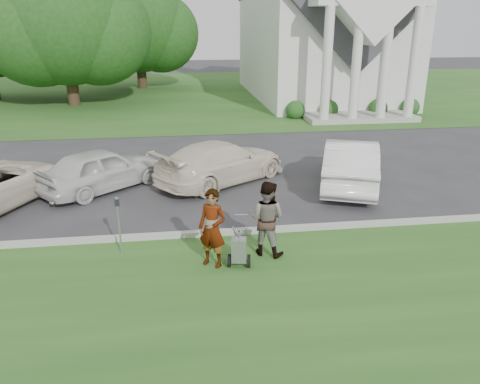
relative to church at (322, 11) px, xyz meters
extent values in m
plane|color=#333335|center=(-9.00, -23.11, -5.94)|extent=(120.00, 120.00, 0.00)
cube|color=#28561D|center=(-9.00, -26.11, -5.93)|extent=(80.00, 7.00, 0.01)
cube|color=#28561D|center=(-9.00, 3.89, -5.93)|extent=(80.00, 30.00, 0.01)
cube|color=#9E9E93|center=(-9.00, -22.56, -5.86)|extent=(80.00, 0.18, 0.15)
cube|color=white|center=(0.00, 0.89, -2.44)|extent=(9.00, 16.00, 7.00)
cube|color=#9E9E93|center=(0.00, -8.31, -5.79)|extent=(6.20, 2.60, 0.30)
cylinder|color=white|center=(-2.40, -9.31, -2.94)|extent=(0.50, 0.50, 6.00)
cylinder|color=white|center=(-0.80, -9.31, -2.94)|extent=(0.50, 0.50, 6.00)
cylinder|color=white|center=(0.80, -9.31, -2.94)|extent=(0.50, 0.50, 6.00)
cylinder|color=white|center=(2.40, -9.31, -2.94)|extent=(0.50, 0.50, 6.00)
cube|color=white|center=(0.00, -8.51, 0.36)|extent=(6.20, 2.00, 0.60)
sphere|color=#1E4C19|center=(-3.50, -7.41, -5.49)|extent=(1.10, 1.10, 1.10)
sphere|color=#1E4C19|center=(-1.50, -7.41, -5.49)|extent=(1.10, 1.10, 1.10)
sphere|color=#1E4C19|center=(1.50, -7.41, -5.49)|extent=(1.10, 1.10, 1.10)
sphere|color=#1E4C19|center=(3.50, -7.41, -5.49)|extent=(1.10, 1.10, 1.10)
cylinder|color=#332316|center=(-17.00, -1.11, -4.34)|extent=(0.76, 0.76, 3.20)
sphere|color=#1E4916|center=(-17.00, -1.11, -0.43)|extent=(8.40, 8.40, 8.40)
sphere|color=#1E4916|center=(-15.11, -0.81, -1.27)|extent=(6.89, 6.89, 6.89)
sphere|color=#1E4916|center=(-18.68, -1.41, -1.06)|extent=(7.22, 7.22, 7.22)
sphere|color=#1E4916|center=(-20.93, 2.19, -0.73)|extent=(7.54, 7.54, 7.54)
cylinder|color=#332316|center=(-13.00, 6.89, -4.44)|extent=(0.76, 0.76, 3.00)
sphere|color=#1E4916|center=(-13.00, 6.89, -0.85)|extent=(7.60, 7.60, 7.60)
sphere|color=#1E4916|center=(-11.29, 7.19, -1.61)|extent=(6.23, 6.23, 6.23)
sphere|color=#1E4916|center=(-14.52, 6.59, -1.42)|extent=(6.54, 6.54, 6.54)
cylinder|color=black|center=(-9.26, -24.24, -5.79)|extent=(0.12, 0.31, 0.30)
cylinder|color=black|center=(-8.82, -24.32, -5.79)|extent=(0.12, 0.31, 0.30)
cylinder|color=#2D2D33|center=(-9.04, -24.28, -5.79)|extent=(0.50, 0.13, 0.04)
cube|color=#96989E|center=(-9.04, -24.28, -5.51)|extent=(0.38, 0.33, 0.55)
cone|color=#96989E|center=(-9.04, -24.28, -5.15)|extent=(0.20, 0.20, 0.16)
cylinder|color=#2D2D33|center=(-9.04, -24.28, -5.07)|extent=(0.04, 0.04, 0.06)
cylinder|color=#96989E|center=(-9.09, -23.78, -5.26)|extent=(0.16, 0.73, 0.53)
cylinder|color=#96989E|center=(-8.81, -23.83, -5.26)|extent=(0.16, 0.73, 0.53)
cylinder|color=#96989E|center=(-8.88, -23.45, -5.01)|extent=(0.32, 0.09, 0.03)
imported|color=#999999|center=(-9.62, -24.13, -5.03)|extent=(0.79, 0.73, 1.82)
imported|color=#999999|center=(-8.32, -23.73, -5.03)|extent=(1.11, 1.04, 1.82)
cylinder|color=#96989E|center=(-11.75, -23.26, -5.32)|extent=(0.05, 0.05, 1.25)
cube|color=#2D2D33|center=(-11.75, -23.26, -4.61)|extent=(0.10, 0.07, 0.19)
cylinder|color=#96989E|center=(-11.75, -23.26, -4.52)|extent=(0.09, 0.09, 0.03)
imported|color=silver|center=(-12.81, -18.52, -5.23)|extent=(4.23, 3.99, 1.42)
imported|color=#F1E6CD|center=(-8.83, -18.24, -5.23)|extent=(5.15, 4.53, 1.43)
imported|color=white|center=(-4.59, -19.21, -5.14)|extent=(3.28, 5.11, 1.59)
camera|label=1|loc=(-10.29, -33.61, -0.69)|focal=35.00mm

